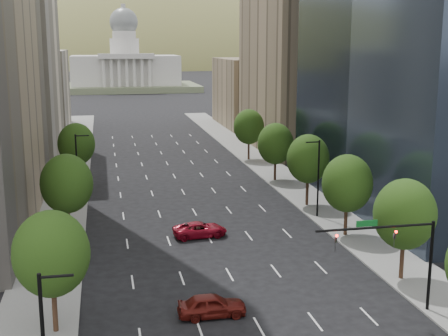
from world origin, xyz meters
TOP-DOWN VIEW (x-y plane):
  - sidewalk_left at (-15.50, 60.00)m, footprint 6.00×200.00m
  - sidewalk_right at (15.50, 60.00)m, footprint 6.00×200.00m
  - midrise_cream_left at (-25.00, 103.00)m, footprint 14.00×30.00m
  - filler_left at (-25.00, 136.00)m, footprint 14.00×26.00m
  - parking_tan_right at (25.00, 100.00)m, footprint 14.00×30.00m
  - filler_right at (25.00, 133.00)m, footprint 14.00×26.00m
  - tree_right_1 at (14.00, 36.00)m, footprint 5.20×5.20m
  - tree_right_2 at (14.00, 48.00)m, footprint 5.20×5.20m
  - tree_right_3 at (14.00, 60.00)m, footprint 5.20×5.20m
  - tree_right_4 at (14.00, 74.00)m, footprint 5.20×5.20m
  - tree_right_5 at (14.00, 90.00)m, footprint 5.20×5.20m
  - tree_left_0 at (-14.00, 32.00)m, footprint 5.20×5.20m
  - tree_left_1 at (-14.00, 52.00)m, footprint 5.20×5.20m
  - tree_left_2 at (-14.00, 78.00)m, footprint 5.20×5.20m
  - streetlight_rn at (13.44, 55.00)m, footprint 1.70×0.20m
  - streetlight_ln at (-13.44, 65.00)m, footprint 1.70×0.20m
  - traffic_signal at (10.53, 30.00)m, footprint 9.12×0.40m
  - capitol at (0.00, 249.71)m, footprint 60.00×40.00m
  - foothills at (34.67, 599.39)m, footprint 720.00×413.00m
  - car_maroon at (-2.96, 32.32)m, footprint 5.05×2.06m
  - car_red_far at (-0.84, 50.74)m, footprint 5.77×3.06m

SIDE VIEW (x-z plane):
  - foothills at x=34.67m, z-range -169.28..93.72m
  - sidewalk_left at x=-15.50m, z-range 0.00..0.15m
  - sidewalk_right at x=15.50m, z-range 0.00..0.15m
  - car_red_far at x=-0.84m, z-range 0.00..1.55m
  - car_maroon at x=-2.96m, z-range 0.00..1.71m
  - streetlight_rn at x=13.44m, z-range 0.34..9.34m
  - streetlight_ln at x=-13.44m, z-range 0.34..9.34m
  - traffic_signal at x=10.53m, z-range 1.49..8.86m
  - tree_right_4 at x=14.00m, z-range 1.23..9.69m
  - tree_right_2 at x=14.00m, z-range 1.30..9.91m
  - tree_left_2 at x=-14.00m, z-range 1.34..10.02m
  - tree_right_1 at x=14.00m, z-range 1.37..10.12m
  - tree_right_5 at x=14.00m, z-range 1.37..10.12m
  - tree_left_0 at x=-14.00m, z-range 1.37..10.12m
  - tree_right_3 at x=14.00m, z-range 1.44..10.34m
  - tree_left_1 at x=-14.00m, z-range 1.48..10.45m
  - filler_right at x=25.00m, z-range 0.00..16.00m
  - capitol at x=0.00m, z-range -9.02..26.18m
  - filler_left at x=-25.00m, z-range 0.00..18.00m
  - parking_tan_right at x=25.00m, z-range 0.00..30.00m
  - midrise_cream_left at x=-25.00m, z-range 0.00..35.00m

